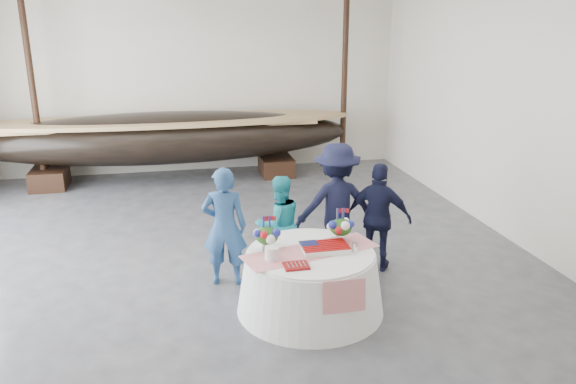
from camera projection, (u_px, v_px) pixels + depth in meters
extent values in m
cube|color=#3D3D42|center=(223.00, 268.00, 8.67)|extent=(10.00, 12.00, 0.01)
cube|color=silver|center=(195.00, 79.00, 13.60)|extent=(10.00, 0.02, 4.50)
cube|color=silver|center=(344.00, 376.00, 2.40)|extent=(10.00, 0.02, 4.50)
cube|color=silver|center=(529.00, 112.00, 9.00)|extent=(0.02, 12.00, 4.50)
cylinder|color=black|center=(32.00, 88.00, 12.04)|extent=(0.14, 0.14, 4.50)
cylinder|color=black|center=(344.00, 80.00, 13.43)|extent=(0.14, 0.14, 4.50)
cube|color=black|center=(50.00, 178.00, 12.67)|extent=(0.76, 0.98, 0.44)
cube|color=black|center=(276.00, 166.00, 13.71)|extent=(0.76, 0.98, 0.44)
ellipsoid|color=black|center=(165.00, 138.00, 12.94)|extent=(8.71, 1.74, 1.20)
cube|color=#9E7A4C|center=(164.00, 124.00, 12.84)|extent=(6.96, 1.14, 0.07)
cone|color=white|center=(310.00, 281.00, 7.35)|extent=(1.93, 1.93, 0.80)
cylinder|color=white|center=(311.00, 253.00, 7.22)|extent=(1.64, 1.64, 0.04)
cube|color=red|center=(311.00, 251.00, 7.22)|extent=(1.87, 0.99, 0.01)
cube|color=white|center=(325.00, 248.00, 7.22)|extent=(0.60, 0.40, 0.07)
cylinder|color=white|center=(272.00, 253.00, 6.95)|extent=(0.18, 0.18, 0.17)
cylinder|color=white|center=(266.00, 237.00, 7.38)|extent=(0.18, 0.18, 0.22)
cube|color=maroon|center=(296.00, 266.00, 6.76)|extent=(0.30, 0.24, 0.03)
cone|color=silver|center=(355.00, 247.00, 7.20)|extent=(0.09, 0.09, 0.12)
imported|color=navy|center=(224.00, 227.00, 7.94)|extent=(0.70, 0.52, 1.74)
imported|color=teal|center=(279.00, 224.00, 8.36)|extent=(0.82, 0.69, 1.51)
imported|color=black|center=(336.00, 205.00, 8.56)|extent=(1.27, 0.76, 1.93)
imported|color=black|center=(379.00, 217.00, 8.41)|extent=(1.04, 0.86, 1.67)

